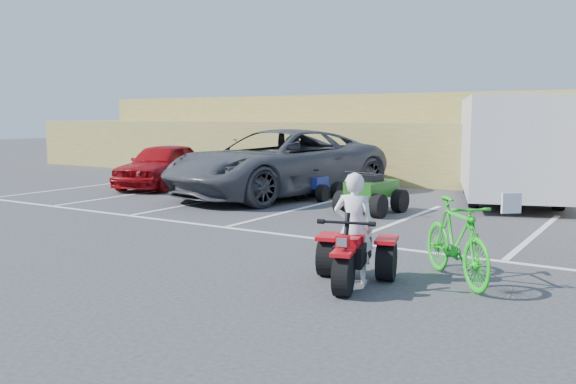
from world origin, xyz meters
The scene contains 11 objects.
ground centered at (0.00, 0.00, 0.00)m, with size 100.00×100.00×0.00m, color #323235.
parking_stripes centered at (0.87, 4.07, 0.00)m, with size 28.00×5.16×0.01m.
grass_embankment centered at (0.00, 15.48, 1.42)m, with size 40.00×8.50×3.10m.
red_trike_atv centered at (1.32, -0.02, 0.00)m, with size 1.08×1.43×0.93m, color #B50A12, non-canonical shape.
rider centered at (1.28, 0.12, 0.74)m, with size 0.54×0.35×1.48m, color white.
green_dirt_bike centered at (2.41, 0.90, 0.56)m, with size 0.53×1.86×1.12m, color #14BF19.
grey_pickup centered at (-4.46, 7.02, 0.93)m, with size 3.07×6.66×1.85m, color #3F4146.
red_car centered at (-8.70, 6.91, 0.69)m, with size 1.63×4.05×1.38m, color #9C080D.
cargo_trailer centered at (1.19, 9.47, 1.45)m, with size 4.02×6.19×2.69m.
quad_atv_blue centered at (-3.25, 7.11, 0.00)m, with size 0.97×1.29×0.85m, color navy, non-canonical shape.
quad_atv_green centered at (-0.99, 5.65, 0.00)m, with size 1.14×1.53×1.00m, color #175313, non-canonical shape.
Camera 1 is at (4.78, -7.04, 2.20)m, focal length 38.00 mm.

